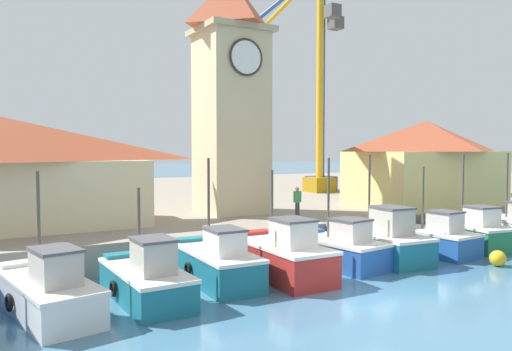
{
  "coord_description": "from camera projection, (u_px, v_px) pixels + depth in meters",
  "views": [
    {
      "loc": [
        -11.15,
        -11.74,
        4.77
      ],
      "look_at": [
        0.63,
        8.96,
        3.5
      ],
      "focal_mm": 35.0,
      "sensor_mm": 36.0,
      "label": 1
    }
  ],
  "objects": [
    {
      "name": "fishing_boat_right_inner",
      "position": [
        379.0,
        241.0,
        21.58
      ],
      "size": [
        2.49,
        5.33,
        4.51
      ],
      "color": "#196B7F",
      "rests_on": "ground"
    },
    {
      "name": "fishing_boat_center",
      "position": [
        281.0,
        256.0,
        18.47
      ],
      "size": [
        2.12,
        4.9,
        3.98
      ],
      "color": "#AD2823",
      "rests_on": "ground"
    },
    {
      "name": "ground_plane",
      "position": [
        377.0,
        298.0,
        15.95
      ],
      "size": [
        300.0,
        300.0,
        0.0
      ],
      "primitive_type": "plane",
      "color": "teal"
    },
    {
      "name": "fishing_boat_mid_left",
      "position": [
        216.0,
        262.0,
        17.74
      ],
      "size": [
        1.97,
        4.77,
        4.44
      ],
      "color": "#196B7F",
      "rests_on": "ground"
    },
    {
      "name": "clock_tower",
      "position": [
        231.0,
        89.0,
        27.28
      ],
      "size": [
        3.81,
        3.81,
        14.53
      ],
      "color": "beige",
      "rests_on": "quay_wharf"
    },
    {
      "name": "fishing_boat_far_right",
      "position": [
        470.0,
        232.0,
        24.1
      ],
      "size": [
        2.56,
        4.42,
        4.53
      ],
      "color": "#237A4C",
      "rests_on": "ground"
    },
    {
      "name": "quay_wharf",
      "position": [
        136.0,
        202.0,
        39.32
      ],
      "size": [
        120.0,
        40.0,
        1.24
      ],
      "primitive_type": "cube",
      "color": "gray",
      "rests_on": "ground"
    },
    {
      "name": "warehouse_right",
      "position": [
        426.0,
        162.0,
        31.03
      ],
      "size": [
        9.66,
        5.69,
        5.27
      ],
      "color": "#E5D17A",
      "rests_on": "quay_wharf"
    },
    {
      "name": "fishing_boat_left_outer",
      "position": [
        47.0,
        291.0,
        14.29
      ],
      "size": [
        2.63,
        5.11,
        4.12
      ],
      "color": "silver",
      "rests_on": "ground"
    },
    {
      "name": "fishing_boat_left_inner",
      "position": [
        146.0,
        279.0,
        15.6
      ],
      "size": [
        2.0,
        4.55,
        3.53
      ],
      "color": "#196B7F",
      "rests_on": "ground"
    },
    {
      "name": "port_crane_far",
      "position": [
        318.0,
        111.0,
        40.72
      ],
      "size": [
        2.73,
        8.2,
        18.15
      ],
      "color": "#976E11",
      "rests_on": "quay_wharf"
    },
    {
      "name": "mooring_buoy",
      "position": [
        498.0,
        258.0,
        20.27
      ],
      "size": [
        0.65,
        0.65,
        0.65
      ],
      "primitive_type": "sphere",
      "color": "gold",
      "rests_on": "ground"
    },
    {
      "name": "dock_worker_near_tower",
      "position": [
        297.0,
        202.0,
        25.05
      ],
      "size": [
        0.34,
        0.22,
        1.62
      ],
      "color": "#33333D",
      "rests_on": "quay_wharf"
    },
    {
      "name": "port_crane_near",
      "position": [
        318.0,
        112.0,
        42.34
      ],
      "size": [
        5.35,
        8.9,
        18.88
      ],
      "color": "navy",
      "rests_on": "quay_wharf"
    },
    {
      "name": "fishing_boat_right_outer",
      "position": [
        432.0,
        238.0,
        22.68
      ],
      "size": [
        2.16,
        4.21,
        3.95
      ],
      "color": "#2356A8",
      "rests_on": "ground"
    },
    {
      "name": "fishing_boat_mid_right",
      "position": [
        338.0,
        249.0,
        20.25
      ],
      "size": [
        2.5,
        4.42,
        4.4
      ],
      "color": "#2356A8",
      "rests_on": "ground"
    }
  ]
}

